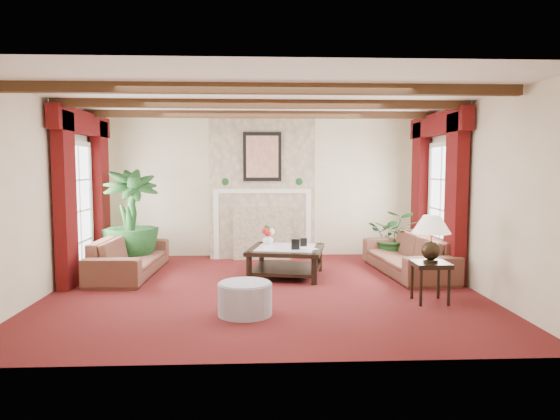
{
  "coord_description": "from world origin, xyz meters",
  "views": [
    {
      "loc": [
        -0.1,
        -7.11,
        1.77
      ],
      "look_at": [
        0.24,
        0.4,
        1.11
      ],
      "focal_mm": 32.0,
      "sensor_mm": 36.0,
      "label": 1
    }
  ],
  "objects_px": {
    "sofa_left": "(130,249)",
    "sofa_right": "(407,248)",
    "ottoman": "(245,299)",
    "coffee_table": "(286,262)",
    "side_table": "(430,282)",
    "potted_palm": "(131,240)"
  },
  "relations": [
    {
      "from": "sofa_left",
      "to": "sofa_right",
      "type": "relative_size",
      "value": 0.97
    },
    {
      "from": "sofa_right",
      "to": "ottoman",
      "type": "relative_size",
      "value": 3.46
    },
    {
      "from": "coffee_table",
      "to": "side_table",
      "type": "bearing_deg",
      "value": -30.42
    },
    {
      "from": "sofa_right",
      "to": "potted_palm",
      "type": "bearing_deg",
      "value": -103.66
    },
    {
      "from": "sofa_left",
      "to": "potted_palm",
      "type": "relative_size",
      "value": 1.11
    },
    {
      "from": "sofa_left",
      "to": "side_table",
      "type": "bearing_deg",
      "value": -111.52
    },
    {
      "from": "ottoman",
      "to": "coffee_table",
      "type": "bearing_deg",
      "value": 73.37
    },
    {
      "from": "potted_palm",
      "to": "side_table",
      "type": "bearing_deg",
      "value": -29.0
    },
    {
      "from": "sofa_left",
      "to": "coffee_table",
      "type": "bearing_deg",
      "value": -94.01
    },
    {
      "from": "side_table",
      "to": "sofa_right",
      "type": "bearing_deg",
      "value": 82.45
    },
    {
      "from": "sofa_left",
      "to": "side_table",
      "type": "relative_size",
      "value": 4.08
    },
    {
      "from": "potted_palm",
      "to": "coffee_table",
      "type": "bearing_deg",
      "value": -17.83
    },
    {
      "from": "sofa_left",
      "to": "sofa_right",
      "type": "distance_m",
      "value": 4.57
    },
    {
      "from": "sofa_left",
      "to": "side_table",
      "type": "distance_m",
      "value": 4.72
    },
    {
      "from": "potted_palm",
      "to": "coffee_table",
      "type": "height_order",
      "value": "potted_palm"
    },
    {
      "from": "potted_palm",
      "to": "sofa_left",
      "type": "bearing_deg",
      "value": -78.3
    },
    {
      "from": "side_table",
      "to": "coffee_table",
      "type": "bearing_deg",
      "value": 137.94
    },
    {
      "from": "sofa_left",
      "to": "ottoman",
      "type": "distance_m",
      "value": 3.02
    },
    {
      "from": "sofa_left",
      "to": "side_table",
      "type": "height_order",
      "value": "sofa_left"
    },
    {
      "from": "sofa_right",
      "to": "potted_palm",
      "type": "relative_size",
      "value": 1.15
    },
    {
      "from": "sofa_left",
      "to": "sofa_right",
      "type": "xyz_separation_m",
      "value": [
        4.57,
        -0.12,
        0.01
      ]
    },
    {
      "from": "sofa_right",
      "to": "coffee_table",
      "type": "distance_m",
      "value": 2.03
    }
  ]
}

